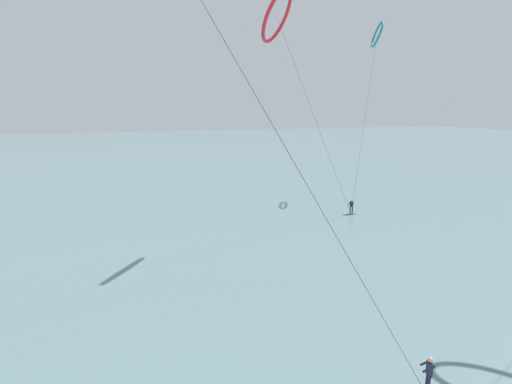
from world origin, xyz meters
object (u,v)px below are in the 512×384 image
Objects in this scene: surfer_magenta at (428,377)px; kite_crimson at (277,16)px; surfer_violet at (351,208)px; kite_teal at (377,35)px.

kite_crimson is (1.78, 20.86, 18.73)m from surfer_magenta.
kite_crimson is at bearing 85.15° from surfer_violet.
surfer_magenta is 0.07× the size of kite_teal.
surfer_magenta is 1.00× the size of surfer_violet.
surfer_violet is (13.10, 25.08, 0.00)m from surfer_magenta.
kite_crimson reaches higher than surfer_violet.
surfer_violet is at bearing -21.25° from kite_teal.
kite_crimson is (-11.33, -4.22, 18.73)m from surfer_violet.
kite_teal is (9.44, 9.88, 20.86)m from surfer_violet.
kite_crimson is at bearing -33.38° from kite_teal.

